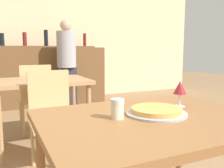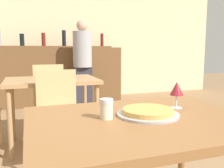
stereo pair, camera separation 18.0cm
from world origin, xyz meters
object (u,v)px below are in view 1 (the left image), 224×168
(chair_far_side_front, at_px, (52,113))
(pizza_tray, at_px, (156,111))
(person_standing, at_px, (67,62))
(cheese_shaker, at_px, (117,109))
(wine_glass, at_px, (180,88))
(chair_far_side_back, at_px, (35,94))

(chair_far_side_front, distance_m, pizza_tray, 1.24)
(pizza_tray, distance_m, person_standing, 3.37)
(chair_far_side_front, relative_size, cheese_shaker, 8.78)
(chair_far_side_front, distance_m, cheese_shaker, 1.19)
(pizza_tray, height_order, person_standing, person_standing)
(pizza_tray, bearing_deg, chair_far_side_front, 106.28)
(chair_far_side_front, xyz_separation_m, wine_glass, (0.58, -1.07, 0.35))
(chair_far_side_front, xyz_separation_m, person_standing, (0.72, 2.18, 0.35))
(person_standing, relative_size, wine_glass, 10.15)
(cheese_shaker, bearing_deg, person_standing, 79.68)
(chair_far_side_back, bearing_deg, cheese_shaker, 92.88)
(chair_far_side_back, distance_m, person_standing, 1.39)
(chair_far_side_back, xyz_separation_m, wine_glass, (0.58, -2.11, 0.35))
(cheese_shaker, bearing_deg, chair_far_side_back, 92.88)
(cheese_shaker, xyz_separation_m, person_standing, (0.61, 3.34, 0.06))
(chair_far_side_front, xyz_separation_m, cheese_shaker, (0.11, -1.15, 0.29))
(chair_far_side_back, distance_m, wine_glass, 2.22)
(pizza_tray, distance_m, wine_glass, 0.27)
(chair_far_side_front, distance_m, chair_far_side_back, 1.04)
(chair_far_side_back, height_order, cheese_shaker, chair_far_side_back)
(person_standing, bearing_deg, cheese_shaker, -100.32)
(chair_far_side_back, relative_size, pizza_tray, 2.72)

